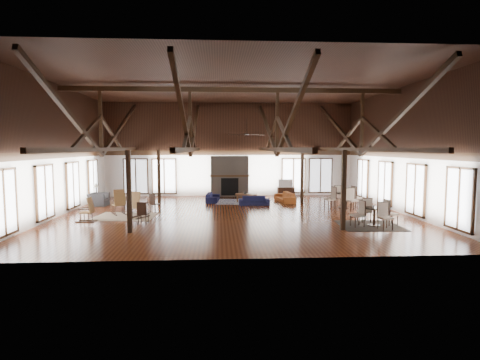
{
  "coord_description": "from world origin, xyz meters",
  "views": [
    {
      "loc": [
        -0.74,
        -17.3,
        3.13
      ],
      "look_at": [
        0.34,
        1.0,
        1.54
      ],
      "focal_mm": 28.0,
      "sensor_mm": 36.0,
      "label": 1
    }
  ],
  "objects": [
    {
      "name": "rug_navy",
      "position": [
        0.71,
        4.1,
        0.01
      ],
      "size": [
        3.24,
        2.57,
        0.01
      ],
      "primitive_type": "cube",
      "rotation": [
        0.0,
        0.0,
        -0.11
      ],
      "color": "#171F41",
      "rests_on": "floor"
    },
    {
      "name": "floor",
      "position": [
        0.0,
        0.0,
        0.0
      ],
      "size": [
        16.0,
        16.0,
        0.0
      ],
      "primitive_type": "plane",
      "color": "#652E15",
      "rests_on": "ground"
    },
    {
      "name": "ceiling",
      "position": [
        0.0,
        0.0,
        6.0
      ],
      "size": [
        16.0,
        14.0,
        0.02
      ],
      "primitive_type": "cube",
      "color": "black",
      "rests_on": "wall_back"
    },
    {
      "name": "cafe_table_near",
      "position": [
        5.51,
        -2.84,
        0.52
      ],
      "size": [
        2.02,
        2.02,
        1.03
      ],
      "rotation": [
        0.0,
        0.0,
        0.16
      ],
      "color": "black",
      "rests_on": "floor"
    },
    {
      "name": "cup_far",
      "position": [
        5.78,
        1.67,
        0.84
      ],
      "size": [
        0.13,
        0.13,
        0.09
      ],
      "primitive_type": "imported",
      "rotation": [
        0.0,
        0.0,
        -0.08
      ],
      "color": "#B2B2B2",
      "rests_on": "cafe_table_far"
    },
    {
      "name": "side_chair_a",
      "position": [
        -3.84,
        0.67,
        0.55
      ],
      "size": [
        0.56,
        0.56,
        0.95
      ],
      "rotation": [
        0.0,
        0.0,
        -0.68
      ],
      "color": "black",
      "rests_on": "floor"
    },
    {
      "name": "rug_dark",
      "position": [
        5.34,
        -2.81,
        0.01
      ],
      "size": [
        2.51,
        2.3,
        0.01
      ],
      "primitive_type": "cube",
      "rotation": [
        0.0,
        0.0,
        -0.06
      ],
      "color": "black",
      "rests_on": "floor"
    },
    {
      "name": "rocking_chair_b",
      "position": [
        -4.35,
        -0.6,
        0.57
      ],
      "size": [
        0.88,
        1.05,
        1.2
      ],
      "rotation": [
        0.0,
        0.0,
        -0.5
      ],
      "color": "olive",
      "rests_on": "floor"
    },
    {
      "name": "cup_near",
      "position": [
        5.45,
        -2.85,
        0.79
      ],
      "size": [
        0.14,
        0.14,
        0.1
      ],
      "primitive_type": "imported",
      "rotation": [
        0.0,
        0.0,
        0.21
      ],
      "color": "#B2B2B2",
      "rests_on": "cafe_table_near"
    },
    {
      "name": "wall_left",
      "position": [
        -8.0,
        0.0,
        3.0
      ],
      "size": [
        0.02,
        14.0,
        6.0
      ],
      "primitive_type": "cube",
      "color": "white",
      "rests_on": "floor"
    },
    {
      "name": "television",
      "position": [
        3.64,
        6.75,
        0.81
      ],
      "size": [
        0.92,
        0.18,
        0.53
      ],
      "primitive_type": "imported",
      "rotation": [
        0.0,
        0.0,
        -0.07
      ],
      "color": "#B2B2B2",
      "rests_on": "tv_console"
    },
    {
      "name": "wall_front",
      "position": [
        0.0,
        -7.0,
        3.0
      ],
      "size": [
        16.0,
        0.02,
        6.0
      ],
      "primitive_type": "cube",
      "color": "white",
      "rests_on": "floor"
    },
    {
      "name": "wall_right",
      "position": [
        8.0,
        0.0,
        3.0
      ],
      "size": [
        0.02,
        14.0,
        6.0
      ],
      "primitive_type": "cube",
      "color": "white",
      "rests_on": "floor"
    },
    {
      "name": "cafe_table_far",
      "position": [
        5.79,
        1.65,
        0.55
      ],
      "size": [
        2.15,
        2.15,
        1.1
      ],
      "rotation": [
        0.0,
        0.0,
        0.22
      ],
      "color": "black",
      "rests_on": "floor"
    },
    {
      "name": "rug_tan",
      "position": [
        -4.97,
        -0.2,
        0.01
      ],
      "size": [
        2.89,
        2.38,
        0.01
      ],
      "primitive_type": "cube",
      "rotation": [
        0.0,
        0.0,
        -0.1
      ],
      "color": "#CDB18E",
      "rests_on": "floor"
    },
    {
      "name": "armchair",
      "position": [
        -7.2,
        3.14,
        0.34
      ],
      "size": [
        1.07,
        0.94,
        0.68
      ],
      "primitive_type": "imported",
      "rotation": [
        0.0,
        0.0,
        1.54
      ],
      "color": "#303033",
      "rests_on": "floor"
    },
    {
      "name": "coffee_table",
      "position": [
        0.88,
        4.12,
        0.41
      ],
      "size": [
        1.3,
        0.78,
        0.47
      ],
      "rotation": [
        0.0,
        0.0,
        -0.14
      ],
      "color": "brown",
      "rests_on": "floor"
    },
    {
      "name": "roof_truss",
      "position": [
        0.0,
        0.0,
        4.03
      ],
      "size": [
        15.6,
        14.07,
        3.14
      ],
      "color": "black",
      "rests_on": "wall_back"
    },
    {
      "name": "side_table_lamp",
      "position": [
        -7.6,
        4.05,
        0.44
      ],
      "size": [
        0.46,
        0.46,
        1.17
      ],
      "color": "black",
      "rests_on": "floor"
    },
    {
      "name": "tv_console",
      "position": [
        3.68,
        6.75,
        0.28
      ],
      "size": [
        1.1,
        0.41,
        0.55
      ],
      "primitive_type": "cube",
      "color": "black",
      "rests_on": "floor"
    },
    {
      "name": "fireplace",
      "position": [
        0.0,
        6.67,
        1.29
      ],
      "size": [
        2.5,
        0.69,
        2.6
      ],
      "color": "#6F6255",
      "rests_on": "floor"
    },
    {
      "name": "side_chair_b",
      "position": [
        -3.83,
        -2.02,
        0.54
      ],
      "size": [
        0.45,
        0.45,
        0.93
      ],
      "rotation": [
        0.0,
        0.0,
        -0.17
      ],
      "color": "black",
      "rests_on": "floor"
    },
    {
      "name": "sofa_navy_front",
      "position": [
        1.22,
        2.86,
        0.24
      ],
      "size": [
        1.68,
        0.68,
        0.49
      ],
      "primitive_type": "imported",
      "rotation": [
        0.0,
        0.0,
        -0.02
      ],
      "color": "#141638",
      "rests_on": "floor"
    },
    {
      "name": "post_grid",
      "position": [
        0.0,
        0.0,
        1.52
      ],
      "size": [
        8.16,
        7.16,
        3.05
      ],
      "color": "black",
      "rests_on": "floor"
    },
    {
      "name": "rocking_chair_a",
      "position": [
        -5.38,
        0.35,
        0.56
      ],
      "size": [
        0.87,
        1.05,
        1.19
      ],
      "rotation": [
        0.0,
        0.0,
        0.5
      ],
      "color": "olive",
      "rests_on": "floor"
    },
    {
      "name": "sofa_navy_left",
      "position": [
        -1.05,
        4.31,
        0.25
      ],
      "size": [
        1.76,
        0.83,
        0.5
      ],
      "primitive_type": "imported",
      "rotation": [
        0.0,
        0.0,
        1.48
      ],
      "color": "#121333",
      "rests_on": "floor"
    },
    {
      "name": "sofa_orange",
      "position": [
        3.12,
        3.98,
        0.27
      ],
      "size": [
        1.97,
        1.01,
        0.55
      ],
      "primitive_type": "imported",
      "rotation": [
        0.0,
        0.0,
        -1.42
      ],
      "color": "#9C4C1E",
      "rests_on": "floor"
    },
    {
      "name": "ceiling_fan",
      "position": [
        0.5,
        -1.0,
        3.73
      ],
      "size": [
        1.6,
        1.6,
        0.75
      ],
      "color": "black",
      "rests_on": "roof_truss"
    },
    {
      "name": "wall_back",
      "position": [
        0.0,
        7.0,
        3.0
      ],
      "size": [
        16.0,
        0.02,
        6.0
      ],
      "primitive_type": "cube",
      "color": "white",
      "rests_on": "floor"
    },
    {
      "name": "rocking_chair_c",
      "position": [
        -6.24,
        -1.3,
        0.49
      ],
      "size": [
        0.84,
        0.49,
        1.04
      ],
      "rotation": [
        0.0,
        0.0,
        1.5
      ],
      "color": "olive",
      "rests_on": "floor"
    },
    {
      "name": "vase",
      "position": [
        0.8,
        4.03,
        0.57
      ],
      "size": [
        0.24,
        0.24,
        0.21
      ],
      "primitive_type": "imported",
      "rotation": [
        0.0,
        0.0,
        -0.25
      ],
      "color": "#B2B2B2",
      "rests_on": "coffee_table"
    }
  ]
}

